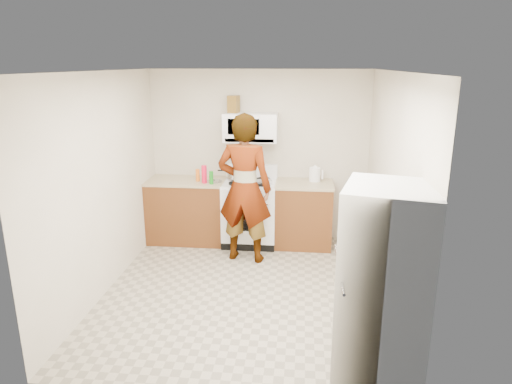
# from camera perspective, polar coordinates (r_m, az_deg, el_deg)

# --- Properties ---
(floor) EXTENTS (3.60, 3.60, 0.00)m
(floor) POSITION_cam_1_polar(r_m,az_deg,el_deg) (5.51, -1.48, -12.13)
(floor) COLOR gray
(floor) RESTS_ON ground
(back_wall) EXTENTS (3.20, 0.02, 2.50)m
(back_wall) POSITION_cam_1_polar(r_m,az_deg,el_deg) (6.77, 0.36, 4.52)
(back_wall) COLOR beige
(back_wall) RESTS_ON floor
(right_wall) EXTENTS (0.02, 3.60, 2.50)m
(right_wall) POSITION_cam_1_polar(r_m,az_deg,el_deg) (5.09, 16.46, 0.02)
(right_wall) COLOR beige
(right_wall) RESTS_ON floor
(cabinet_left) EXTENTS (1.12, 0.62, 0.90)m
(cabinet_left) POSITION_cam_1_polar(r_m,az_deg,el_deg) (6.87, -8.57, -2.41)
(cabinet_left) COLOR #5C2E15
(cabinet_left) RESTS_ON floor
(counter_left) EXTENTS (1.14, 0.64, 0.03)m
(counter_left) POSITION_cam_1_polar(r_m,az_deg,el_deg) (6.74, -8.73, 1.37)
(counter_left) COLOR tan
(counter_left) RESTS_ON cabinet_left
(cabinet_right) EXTENTS (0.80, 0.62, 0.90)m
(cabinet_right) POSITION_cam_1_polar(r_m,az_deg,el_deg) (6.66, 5.94, -2.90)
(cabinet_right) COLOR #5C2E15
(cabinet_right) RESTS_ON floor
(counter_right) EXTENTS (0.82, 0.64, 0.03)m
(counter_right) POSITION_cam_1_polar(r_m,az_deg,el_deg) (6.53, 6.06, 0.99)
(counter_right) COLOR tan
(counter_right) RESTS_ON cabinet_right
(gas_range) EXTENTS (0.76, 0.65, 1.13)m
(gas_range) POSITION_cam_1_polar(r_m,az_deg,el_deg) (6.68, -0.76, -2.43)
(gas_range) COLOR white
(gas_range) RESTS_ON floor
(microwave) EXTENTS (0.76, 0.38, 0.40)m
(microwave) POSITION_cam_1_polar(r_m,az_deg,el_deg) (6.53, -0.67, 8.09)
(microwave) COLOR white
(microwave) RESTS_ON back_wall
(person) EXTENTS (0.79, 0.58, 1.98)m
(person) POSITION_cam_1_polar(r_m,az_deg,el_deg) (5.97, -1.44, 0.40)
(person) COLOR tan
(person) RESTS_ON floor
(fridge) EXTENTS (0.84, 0.84, 1.70)m
(fridge) POSITION_cam_1_polar(r_m,az_deg,el_deg) (3.85, 15.86, -11.59)
(fridge) COLOR silver
(fridge) RESTS_ON floor
(kettle) EXTENTS (0.20, 0.20, 0.20)m
(kettle) POSITION_cam_1_polar(r_m,az_deg,el_deg) (6.62, 7.36, 2.19)
(kettle) COLOR white
(kettle) RESTS_ON counter_right
(jug) EXTENTS (0.17, 0.17, 0.24)m
(jug) POSITION_cam_1_polar(r_m,az_deg,el_deg) (6.54, -2.83, 10.91)
(jug) COLOR brown
(jug) RESTS_ON microwave
(saucepan) EXTENTS (0.26, 0.26, 0.13)m
(saucepan) POSITION_cam_1_polar(r_m,az_deg,el_deg) (6.67, -2.57, 2.30)
(saucepan) COLOR silver
(saucepan) RESTS_ON gas_range
(tray) EXTENTS (0.28, 0.22, 0.05)m
(tray) POSITION_cam_1_polar(r_m,az_deg,el_deg) (6.46, 0.89, 1.27)
(tray) COLOR white
(tray) RESTS_ON gas_range
(bottle_spray) EXTENTS (0.08, 0.08, 0.25)m
(bottle_spray) POSITION_cam_1_polar(r_m,az_deg,el_deg) (6.50, -6.49, 2.22)
(bottle_spray) COLOR red
(bottle_spray) RESTS_ON counter_left
(bottle_hot_sauce) EXTENTS (0.07, 0.07, 0.18)m
(bottle_hot_sauce) POSITION_cam_1_polar(r_m,az_deg,el_deg) (6.62, -7.30, 2.10)
(bottle_hot_sauce) COLOR orange
(bottle_hot_sauce) RESTS_ON counter_left
(bottle_green_cap) EXTENTS (0.06, 0.06, 0.18)m
(bottle_green_cap) POSITION_cam_1_polar(r_m,az_deg,el_deg) (6.43, -5.62, 1.79)
(bottle_green_cap) COLOR #188418
(bottle_green_cap) RESTS_ON counter_left
(pot_lid) EXTENTS (0.26, 0.26, 0.01)m
(pot_lid) POSITION_cam_1_polar(r_m,az_deg,el_deg) (6.58, -5.25, 1.36)
(pot_lid) COLOR silver
(pot_lid) RESTS_ON counter_left
(broom) EXTENTS (0.15, 0.23, 1.17)m
(broom) POSITION_cam_1_polar(r_m,az_deg,el_deg) (6.36, 13.49, -2.83)
(broom) COLOR silver
(broom) RESTS_ON floor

